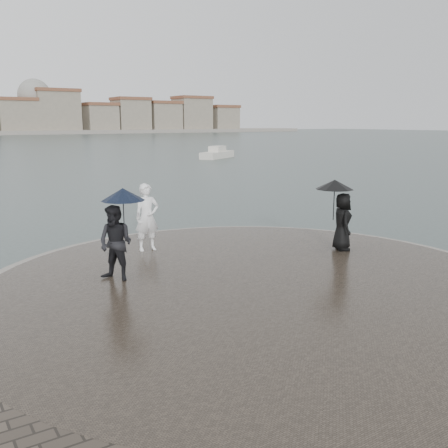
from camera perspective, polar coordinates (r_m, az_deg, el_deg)
ground at (r=8.86m, az=17.52°, el=-14.61°), size 400.00×400.00×0.00m
kerb_ring at (r=11.15m, az=3.62°, el=-7.65°), size 12.50×12.50×0.32m
quay_tip at (r=11.15m, az=3.63°, el=-7.54°), size 11.90×11.90×0.36m
statue at (r=13.73m, az=-8.79°, el=0.76°), size 0.71×0.50×1.84m
visitor_left at (r=11.26m, az=-12.09°, el=-0.87°), size 1.24×1.11×2.04m
visitor_right at (r=13.93m, az=13.11°, el=1.54°), size 1.17×1.07×1.95m
boats at (r=44.68m, az=-20.54°, el=6.44°), size 41.84×9.39×1.50m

